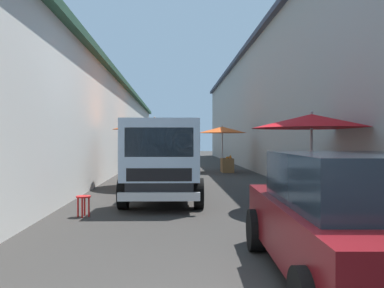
{
  "coord_description": "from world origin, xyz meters",
  "views": [
    {
      "loc": [
        -2.73,
        0.7,
        1.59
      ],
      "look_at": [
        12.19,
        0.05,
        1.46
      ],
      "focal_mm": 37.98,
      "sensor_mm": 36.0,
      "label": 1
    }
  ],
  "objects_px": {
    "fruit_stall_near_right": "(155,130)",
    "vendor_by_crates": "(152,157)",
    "fruit_stall_mid_lane": "(223,136)",
    "delivery_truck": "(163,163)",
    "hatchback_car": "(353,218)",
    "fruit_stall_near_left": "(160,139)",
    "fruit_stall_far_left": "(311,132)",
    "plastic_stool": "(83,201)"
  },
  "relations": [
    {
      "from": "fruit_stall_near_right",
      "to": "hatchback_car",
      "type": "xyz_separation_m",
      "value": [
        -9.63,
        -2.62,
        -1.21
      ]
    },
    {
      "from": "fruit_stall_near_right",
      "to": "plastic_stool",
      "type": "distance_m",
      "value": 5.84
    },
    {
      "from": "fruit_stall_mid_lane",
      "to": "hatchback_car",
      "type": "relative_size",
      "value": 0.61
    },
    {
      "from": "fruit_stall_far_left",
      "to": "delivery_truck",
      "type": "height_order",
      "value": "fruit_stall_far_left"
    },
    {
      "from": "hatchback_car",
      "to": "delivery_truck",
      "type": "height_order",
      "value": "delivery_truck"
    },
    {
      "from": "fruit_stall_mid_lane",
      "to": "vendor_by_crates",
      "type": "bearing_deg",
      "value": 136.23
    },
    {
      "from": "fruit_stall_near_left",
      "to": "plastic_stool",
      "type": "relative_size",
      "value": 6.0
    },
    {
      "from": "delivery_truck",
      "to": "vendor_by_crates",
      "type": "distance_m",
      "value": 6.71
    },
    {
      "from": "hatchback_car",
      "to": "fruit_stall_near_left",
      "type": "bearing_deg",
      "value": 9.35
    },
    {
      "from": "fruit_stall_far_left",
      "to": "plastic_stool",
      "type": "distance_m",
      "value": 5.25
    },
    {
      "from": "fruit_stall_far_left",
      "to": "fruit_stall_mid_lane",
      "type": "relative_size",
      "value": 1.12
    },
    {
      "from": "delivery_truck",
      "to": "fruit_stall_near_left",
      "type": "bearing_deg",
      "value": 2.36
    },
    {
      "from": "fruit_stall_mid_lane",
      "to": "fruit_stall_near_right",
      "type": "height_order",
      "value": "fruit_stall_near_right"
    },
    {
      "from": "fruit_stall_near_left",
      "to": "fruit_stall_near_right",
      "type": "xyz_separation_m",
      "value": [
        -6.71,
        -0.07,
        0.27
      ]
    },
    {
      "from": "fruit_stall_mid_lane",
      "to": "hatchback_car",
      "type": "height_order",
      "value": "fruit_stall_mid_lane"
    },
    {
      "from": "delivery_truck",
      "to": "plastic_stool",
      "type": "bearing_deg",
      "value": 134.43
    },
    {
      "from": "fruit_stall_near_left",
      "to": "hatchback_car",
      "type": "bearing_deg",
      "value": -170.65
    },
    {
      "from": "fruit_stall_near_right",
      "to": "vendor_by_crates",
      "type": "height_order",
      "value": "fruit_stall_near_right"
    },
    {
      "from": "fruit_stall_far_left",
      "to": "fruit_stall_near_right",
      "type": "xyz_separation_m",
      "value": [
        4.91,
        3.77,
        0.16
      ]
    },
    {
      "from": "fruit_stall_mid_lane",
      "to": "fruit_stall_near_right",
      "type": "bearing_deg",
      "value": 153.69
    },
    {
      "from": "fruit_stall_near_left",
      "to": "fruit_stall_far_left",
      "type": "xyz_separation_m",
      "value": [
        -11.62,
        -3.84,
        0.11
      ]
    },
    {
      "from": "fruit_stall_far_left",
      "to": "vendor_by_crates",
      "type": "relative_size",
      "value": 1.7
    },
    {
      "from": "fruit_stall_near_left",
      "to": "hatchback_car",
      "type": "xyz_separation_m",
      "value": [
        -16.34,
        -2.69,
        -0.95
      ]
    },
    {
      "from": "hatchback_car",
      "to": "vendor_by_crates",
      "type": "distance_m",
      "value": 12.74
    },
    {
      "from": "fruit_stall_near_right",
      "to": "hatchback_car",
      "type": "distance_m",
      "value": 10.06
    },
    {
      "from": "fruit_stall_far_left",
      "to": "delivery_truck",
      "type": "xyz_separation_m",
      "value": [
        1.01,
        3.4,
        -0.75
      ]
    },
    {
      "from": "fruit_stall_near_left",
      "to": "fruit_stall_mid_lane",
      "type": "xyz_separation_m",
      "value": [
        -0.4,
        -3.19,
        0.13
      ]
    },
    {
      "from": "fruit_stall_near_left",
      "to": "vendor_by_crates",
      "type": "relative_size",
      "value": 1.64
    },
    {
      "from": "fruit_stall_near_left",
      "to": "fruit_stall_far_left",
      "type": "height_order",
      "value": "fruit_stall_far_left"
    },
    {
      "from": "fruit_stall_near_left",
      "to": "vendor_by_crates",
      "type": "xyz_separation_m",
      "value": [
        -3.93,
        0.19,
        -0.77
      ]
    },
    {
      "from": "hatchback_car",
      "to": "plastic_stool",
      "type": "relative_size",
      "value": 9.16
    },
    {
      "from": "hatchback_car",
      "to": "plastic_stool",
      "type": "bearing_deg",
      "value": 42.85
    },
    {
      "from": "fruit_stall_far_left",
      "to": "delivery_truck",
      "type": "distance_m",
      "value": 3.63
    },
    {
      "from": "fruit_stall_mid_lane",
      "to": "delivery_truck",
      "type": "distance_m",
      "value": 10.6
    },
    {
      "from": "vendor_by_crates",
      "to": "fruit_stall_mid_lane",
      "type": "bearing_deg",
      "value": -43.77
    },
    {
      "from": "vendor_by_crates",
      "to": "fruit_stall_near_left",
      "type": "bearing_deg",
      "value": -2.77
    },
    {
      "from": "plastic_stool",
      "to": "fruit_stall_near_left",
      "type": "bearing_deg",
      "value": -5.47
    },
    {
      "from": "fruit_stall_far_left",
      "to": "fruit_stall_near_right",
      "type": "distance_m",
      "value": 6.19
    },
    {
      "from": "hatchback_car",
      "to": "delivery_truck",
      "type": "xyz_separation_m",
      "value": [
        5.73,
        2.26,
        0.3
      ]
    },
    {
      "from": "fruit_stall_far_left",
      "to": "vendor_by_crates",
      "type": "distance_m",
      "value": 8.73
    },
    {
      "from": "fruit_stall_near_right",
      "to": "plastic_stool",
      "type": "bearing_deg",
      "value": 167.25
    },
    {
      "from": "fruit_stall_mid_lane",
      "to": "delivery_truck",
      "type": "bearing_deg",
      "value": 164.9
    }
  ]
}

